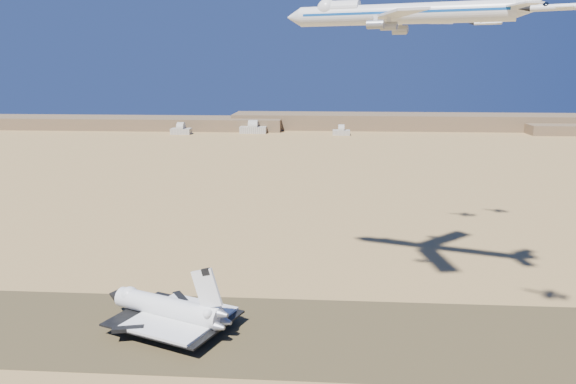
# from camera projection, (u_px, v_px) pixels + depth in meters

# --- Properties ---
(ground) EXTENTS (1200.00, 1200.00, 0.00)m
(ground) POSITION_uv_depth(u_px,v_px,m) (239.00, 332.00, 166.11)
(ground) COLOR #A7894A
(ground) RESTS_ON ground
(runway) EXTENTS (600.00, 50.00, 0.06)m
(runway) POSITION_uv_depth(u_px,v_px,m) (239.00, 332.00, 166.10)
(runway) COLOR #4B3F25
(runway) RESTS_ON ground
(ridgeline) EXTENTS (960.00, 90.00, 18.00)m
(ridgeline) POSITION_uv_depth(u_px,v_px,m) (362.00, 123.00, 672.49)
(ridgeline) COLOR brown
(ridgeline) RESTS_ON ground
(hangars) EXTENTS (200.50, 29.50, 30.00)m
(hangars) POSITION_uv_depth(u_px,v_px,m) (249.00, 130.00, 634.61)
(hangars) COLOR #BBB6A6
(hangars) RESTS_ON ground
(shuttle) EXTENTS (44.71, 37.27, 21.75)m
(shuttle) POSITION_uv_depth(u_px,v_px,m) (167.00, 310.00, 167.78)
(shuttle) COLOR white
(shuttle) RESTS_ON runway
(carrier_747) EXTENTS (76.58, 56.90, 19.23)m
(carrier_747) POSITION_uv_depth(u_px,v_px,m) (394.00, 14.00, 170.57)
(carrier_747) COLOR silver
(crew_a) EXTENTS (0.43, 0.63, 1.69)m
(crew_a) POSITION_uv_depth(u_px,v_px,m) (190.00, 334.00, 162.92)
(crew_a) COLOR orange
(crew_a) RESTS_ON runway
(crew_b) EXTENTS (0.64, 0.97, 1.87)m
(crew_b) POSITION_uv_depth(u_px,v_px,m) (191.00, 346.00, 156.31)
(crew_b) COLOR orange
(crew_b) RESTS_ON runway
(crew_c) EXTENTS (0.86, 1.06, 1.61)m
(crew_c) POSITION_uv_depth(u_px,v_px,m) (188.00, 342.00, 158.66)
(crew_c) COLOR orange
(crew_c) RESTS_ON runway
(chase_jet_a) EXTENTS (14.94, 9.99, 3.94)m
(chase_jet_a) POSITION_uv_depth(u_px,v_px,m) (559.00, 7.00, 123.09)
(chase_jet_a) COLOR silver
(chase_jet_e) EXTENTS (14.16, 8.14, 3.59)m
(chase_jet_e) POSITION_uv_depth(u_px,v_px,m) (442.00, 12.00, 219.20)
(chase_jet_e) COLOR silver
(chase_jet_f) EXTENTS (13.33, 7.89, 3.43)m
(chase_jet_f) POSITION_uv_depth(u_px,v_px,m) (487.00, 23.00, 229.71)
(chase_jet_f) COLOR silver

